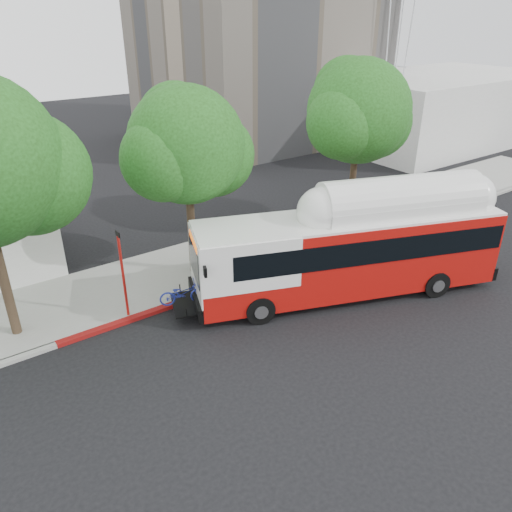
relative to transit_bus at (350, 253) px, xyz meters
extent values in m
plane|color=black|center=(-3.61, -0.52, -1.93)|extent=(120.00, 120.00, 0.00)
cube|color=gray|center=(-3.61, 5.98, -1.86)|extent=(60.00, 5.00, 0.15)
cube|color=gray|center=(-3.61, 3.38, -1.86)|extent=(60.00, 0.30, 0.15)
cube|color=maroon|center=(-6.61, 3.38, -1.85)|extent=(10.00, 0.32, 0.16)
cylinder|color=#2D2116|center=(-12.61, 4.98, 1.11)|extent=(0.36, 0.36, 6.08)
sphere|color=#1C4213|center=(-11.02, 5.18, 4.15)|extent=(4.35, 4.35, 4.35)
cylinder|color=#2D2116|center=(-4.61, 5.48, 0.79)|extent=(0.36, 0.36, 5.44)
sphere|color=#1C4213|center=(-4.61, 5.48, 4.19)|extent=(5.00, 5.00, 5.00)
sphere|color=#1C4213|center=(-3.24, 5.68, 3.51)|extent=(3.75, 3.75, 3.75)
cylinder|color=#2D2116|center=(5.39, 5.28, 0.95)|extent=(0.36, 0.36, 5.76)
sphere|color=#1C4213|center=(5.39, 5.28, 4.55)|extent=(5.40, 5.40, 5.40)
sphere|color=#1C4213|center=(6.87, 5.48, 3.83)|extent=(4.05, 4.05, 4.05)
cube|color=silver|center=(26.39, 15.48, 1.07)|extent=(20.00, 12.00, 6.00)
cube|color=#AA0F0B|center=(-0.09, 0.03, 0.01)|extent=(13.15, 7.13, 3.14)
cube|color=black|center=(0.41, -0.15, 0.66)|extent=(11.95, 6.74, 1.03)
cube|color=white|center=(-0.09, 0.03, 1.62)|extent=(13.12, 7.05, 0.11)
cube|color=white|center=(1.94, -0.71, 1.91)|extent=(7.24, 4.43, 0.59)
cube|color=black|center=(-6.74, 2.49, -1.39)|extent=(1.49, 2.13, 0.06)
imported|color=navy|center=(-6.74, 2.49, -0.87)|extent=(1.25, 1.97, 0.98)
cylinder|color=#B41813|center=(-8.65, 3.65, -0.11)|extent=(0.11, 0.11, 3.64)
cube|color=black|center=(-8.65, 3.65, 1.79)|extent=(0.05, 0.36, 0.23)
camera|label=1|loc=(-14.27, -13.23, 9.38)|focal=35.00mm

